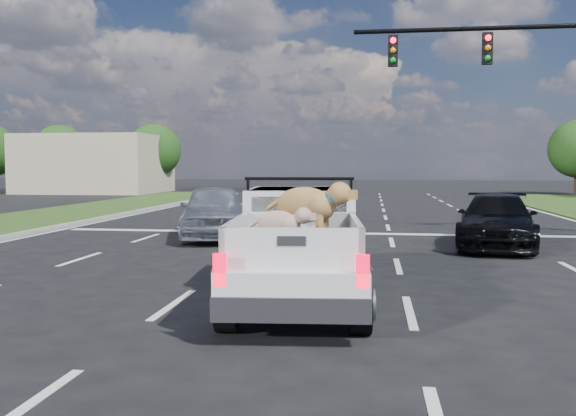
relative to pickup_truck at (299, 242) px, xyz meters
name	(u,v)px	position (x,y,z in m)	size (l,w,h in m)	color
ground	(288,308)	(-0.07, -0.74, -0.90)	(160.00, 160.00, 0.00)	black
road_markings	(324,248)	(-0.07, 5.83, -0.89)	(17.75, 60.00, 0.01)	silver
building_left	(96,164)	(-20.07, 35.26, 1.30)	(10.00, 8.00, 4.40)	tan
tree_far_b	(60,151)	(-24.07, 37.26, 2.39)	(4.20, 4.20, 5.40)	#332114
tree_far_c	(154,150)	(-16.07, 37.26, 2.39)	(4.20, 4.20, 5.40)	#332114
pickup_truck	(299,242)	(0.00, 0.00, 0.00)	(2.27, 5.23, 1.91)	black
silver_sedan	(214,211)	(-3.38, 7.59, -0.11)	(1.85, 4.59, 1.56)	silver
black_coupe	(497,221)	(4.32, 6.75, -0.22)	(1.89, 4.64, 1.35)	black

